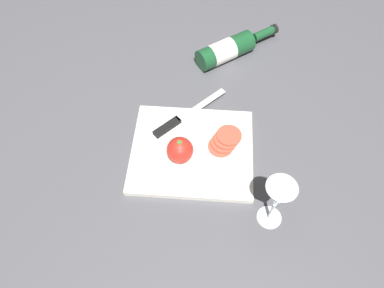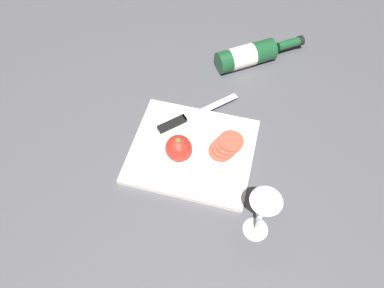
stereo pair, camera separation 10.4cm
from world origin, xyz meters
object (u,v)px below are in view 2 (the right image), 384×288
(whole_tomato, at_px, (179,148))
(tomato_slice_stack_near, at_px, (226,146))
(wine_glass, at_px, (263,210))
(knife, at_px, (181,120))
(wine_bottle, at_px, (249,55))

(whole_tomato, height_order, tomato_slice_stack_near, whole_tomato)
(wine_glass, relative_size, whole_tomato, 2.24)
(tomato_slice_stack_near, bearing_deg, knife, 157.90)
(whole_tomato, relative_size, knife, 0.36)
(wine_glass, xyz_separation_m, whole_tomato, (-0.24, 0.16, -0.07))
(wine_bottle, height_order, tomato_slice_stack_near, wine_bottle)
(wine_bottle, xyz_separation_m, whole_tomato, (-0.12, -0.43, 0.02))
(knife, bearing_deg, tomato_slice_stack_near, -67.12)
(wine_bottle, distance_m, whole_tomato, 0.45)
(knife, bearing_deg, whole_tomato, -121.91)
(knife, distance_m, tomato_slice_stack_near, 0.16)
(tomato_slice_stack_near, bearing_deg, wine_bottle, 89.82)
(whole_tomato, height_order, knife, whole_tomato)
(whole_tomato, bearing_deg, wine_glass, -32.57)
(whole_tomato, bearing_deg, knife, 103.11)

